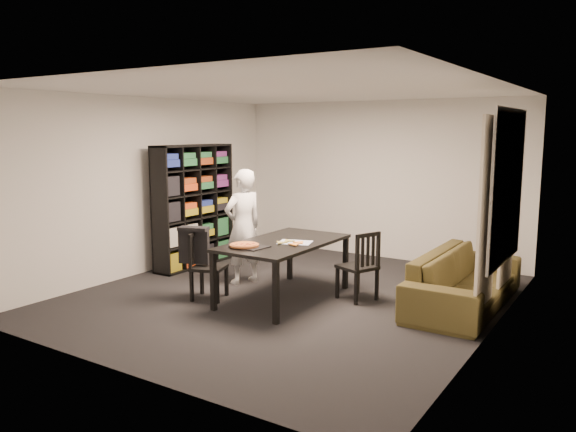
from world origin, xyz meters
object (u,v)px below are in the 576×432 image
Objects in this scene: bookshelf at (194,206)px; chair_left at (203,261)px; person at (243,227)px; sofa at (465,280)px; dining_table at (284,246)px; pepperoni_pizza at (244,245)px; baking_tray at (250,247)px; chair_right at (362,262)px.

bookshelf reaches higher than chair_left.
person is at bearing -18.31° from chair_left.
bookshelf is 0.84× the size of sofa.
dining_table is (2.16, -0.74, -0.27)m from bookshelf.
chair_left is 3.24m from sofa.
pepperoni_pizza reaches higher than sofa.
person reaches higher than chair_left.
baking_tray is 1.14× the size of pepperoni_pizza.
person is 4.56× the size of pepperoni_pizza.
sofa is at bearing 33.76° from baking_tray.
baking_tray is at bearing 123.76° from sofa.
bookshelf reaches higher than baking_tray.
sofa is (2.90, 0.60, -0.47)m from person.
chair_left reaches higher than baking_tray.
sofa is at bearing -82.53° from chair_left.
person is at bearing 131.25° from baking_tray.
dining_table is at bearing -18.84° from bookshelf.
dining_table is at bearing -77.88° from chair_left.
person reaches higher than sofa.
pepperoni_pizza is at bearing -110.90° from chair_left.
dining_table reaches higher than sofa.
chair_left is at bearing -44.75° from bookshelf.
sofa is (2.01, 0.93, -0.35)m from dining_table.
baking_tray reaches higher than dining_table.
baking_tray reaches higher than sofa.
bookshelf is at bearing 92.69° from sofa.
baking_tray is (2.01, -1.25, -0.20)m from bookshelf.
baking_tray is (-1.02, -0.96, 0.25)m from chair_right.
sofa is at bearing 24.84° from dining_table.
chair_left is 0.53× the size of person.
pepperoni_pizza is at bearing -109.74° from dining_table.
chair_left is 0.77m from baking_tray.
pepperoni_pizza is (-0.20, -0.55, 0.09)m from dining_table.
chair_left is at bearing 178.61° from pepperoni_pizza.
bookshelf reaches higher than chair_right.
pepperoni_pizza is (-0.05, -0.04, 0.02)m from baking_tray.
chair_left is 0.93m from person.
chair_left is at bearing 116.98° from sofa.
baking_tray is at bearing -107.54° from chair_left.
pepperoni_pizza is (0.67, -0.02, 0.28)m from chair_left.
bookshelf is 2.29m from dining_table.
chair_right is at bearing 112.99° from sofa.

